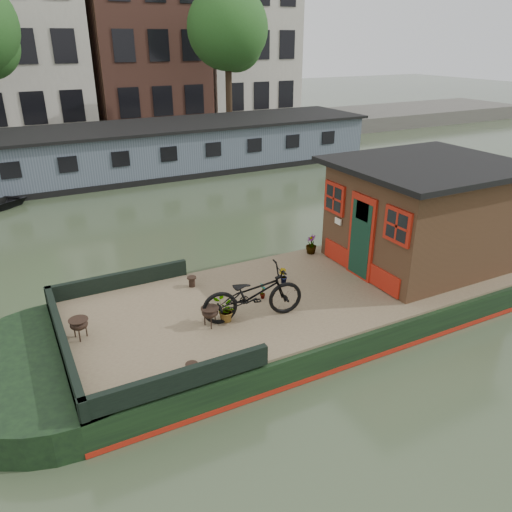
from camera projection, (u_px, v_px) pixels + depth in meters
name	position (u px, v px, depth m)	size (l,w,h in m)	color
ground	(341.00, 305.00, 11.38)	(120.00, 120.00, 0.00)	#323F28
houseboat_hull	(291.00, 308.00, 10.71)	(14.01, 4.02, 0.60)	black
houseboat_deck	(343.00, 281.00, 11.13)	(11.80, 3.80, 0.05)	#78684A
bow_bulwark	(113.00, 329.00, 8.90)	(3.00, 4.00, 0.35)	black
cabin	(423.00, 213.00, 11.56)	(4.00, 3.50, 2.42)	#342214
bicycle	(253.00, 294.00, 9.41)	(0.69, 1.97, 1.03)	black
potted_plant_a	(263.00, 291.00, 10.26)	(0.19, 0.13, 0.35)	maroon
potted_plant_b	(283.00, 276.00, 10.92)	(0.19, 0.15, 0.34)	brown
potted_plant_c	(225.00, 310.00, 9.41)	(0.43, 0.37, 0.47)	#AA5C31
potted_plant_d	(311.00, 244.00, 12.41)	(0.27, 0.27, 0.49)	maroon
brazier_front	(210.00, 317.00, 9.27)	(0.36, 0.36, 0.39)	black
brazier_rear	(80.00, 329.00, 8.88)	(0.37, 0.37, 0.39)	black
bollard_port	(192.00, 282.00, 10.79)	(0.20, 0.20, 0.23)	black
bollard_stbd	(192.00, 370.00, 7.92)	(0.20, 0.20, 0.23)	black
far_houseboat	(155.00, 151.00, 22.36)	(20.40, 4.40, 2.11)	#505B6B
quay	(121.00, 139.00, 27.85)	(60.00, 6.00, 0.90)	#47443F
tree_right	(229.00, 32.00, 27.11)	(4.40, 4.40, 7.40)	#332316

